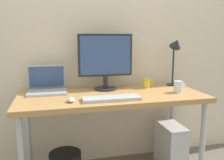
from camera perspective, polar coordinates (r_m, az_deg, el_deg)
The scene contains 10 objects.
back_wall at distance 2.33m, azimuth -2.30°, elevation 11.89°, with size 4.40×0.04×2.60m, color beige.
desk at distance 2.03m, azimuth 0.00°, elevation -5.20°, with size 1.53×0.64×0.76m.
monitor at distance 2.15m, azimuth -1.56°, elevation 5.02°, with size 0.49×0.20×0.50m.
laptop at distance 2.15m, azimuth -15.10°, elevation -1.29°, with size 0.32×0.26×0.23m.
desk_lamp at distance 2.38m, azimuth 14.69°, elevation 6.63°, with size 0.11×0.16×0.47m.
keyboard at distance 1.83m, azimuth -0.13°, elevation -4.38°, with size 0.44×0.14×0.02m, color #B2B2B7.
mouse at distance 1.80m, azimuth -9.61°, elevation -4.62°, with size 0.06×0.09×0.03m, color silver.
coffee_mug at distance 2.30m, azimuth 8.16°, elevation -0.71°, with size 0.11×0.07×0.08m.
glass_cup at distance 2.15m, azimuth 15.40°, elevation -1.52°, with size 0.11×0.07×0.10m.
computer_tower at distance 2.45m, azimuth 13.58°, elevation -14.78°, with size 0.18×0.36×0.42m, color silver.
Camera 1 is at (-0.47, -1.90, 1.23)m, focal length 38.80 mm.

